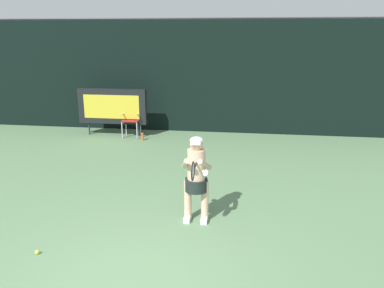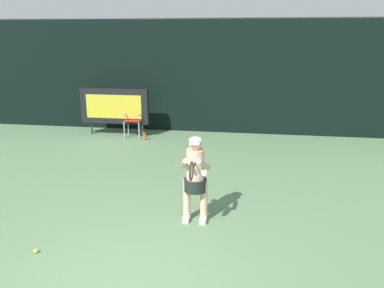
# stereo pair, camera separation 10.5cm
# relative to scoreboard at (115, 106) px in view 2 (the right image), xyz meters

# --- Properties ---
(backdrop_screen) EXTENTS (18.00, 0.12, 3.66)m
(backdrop_screen) POSITION_rel_scoreboard_xyz_m (2.81, 0.96, 0.86)
(backdrop_screen) COLOR black
(backdrop_screen) RESTS_ON ground
(scoreboard) EXTENTS (2.20, 0.21, 1.50)m
(scoreboard) POSITION_rel_scoreboard_xyz_m (0.00, 0.00, 0.00)
(scoreboard) COLOR black
(scoreboard) RESTS_ON ground
(umpire_chair) EXTENTS (0.52, 0.44, 1.08)m
(umpire_chair) POSITION_rel_scoreboard_xyz_m (0.62, -0.04, -0.33)
(umpire_chair) COLOR #B7B7BC
(umpire_chair) RESTS_ON ground
(water_bottle) EXTENTS (0.07, 0.07, 0.27)m
(water_bottle) POSITION_rel_scoreboard_xyz_m (1.08, -0.47, -0.82)
(water_bottle) COLOR #CD5D23
(water_bottle) RESTS_ON ground
(tennis_player) EXTENTS (0.53, 0.61, 1.52)m
(tennis_player) POSITION_rel_scoreboard_xyz_m (3.43, -5.55, -0.11)
(tennis_player) COLOR white
(tennis_player) RESTS_ON ground
(tennis_racket) EXTENTS (0.03, 0.60, 0.31)m
(tennis_racket) POSITION_rel_scoreboard_xyz_m (3.45, -6.07, 0.16)
(tennis_racket) COLOR black
(tennis_ball_loose) EXTENTS (0.07, 0.07, 0.07)m
(tennis_ball_loose) POSITION_rel_scoreboard_xyz_m (1.22, -7.00, -0.91)
(tennis_ball_loose) COLOR #CCDB3D
(tennis_ball_loose) RESTS_ON ground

